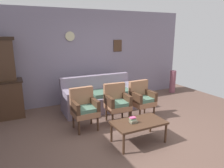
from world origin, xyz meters
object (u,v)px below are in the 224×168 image
floral_couch (100,98)px  armchair_near_cabinet (84,107)px  armchair_by_doorway (142,98)px  floor_vase_by_wall (173,82)px  book_stack_on_table (133,120)px  armchair_row_middle (117,101)px  coffee_table (139,124)px

floral_couch → armchair_near_cabinet: same height
armchair_near_cabinet → floral_couch: bearing=51.2°
armchair_by_doorway → floor_vase_by_wall: armchair_by_doorway is taller
floral_couch → book_stack_on_table: 1.97m
armchair_row_middle → book_stack_on_table: (-0.20, -1.03, -0.03)m
armchair_row_middle → coffee_table: 1.05m
armchair_by_doorway → coffee_table: armchair_by_doorway is taller
armchair_near_cabinet → book_stack_on_table: size_ratio=6.23×
armchair_row_middle → armchair_by_doorway: size_ratio=1.00×
armchair_by_doorway → book_stack_on_table: size_ratio=6.23×
coffee_table → armchair_by_doorway: bearing=53.7°
book_stack_on_table → floor_vase_by_wall: floor_vase_by_wall is taller
book_stack_on_table → armchair_row_middle: bearing=79.3°
armchair_near_cabinet → armchair_row_middle: (0.81, 0.02, 0.00)m
floral_couch → armchair_by_doorway: 1.20m
armchair_near_cabinet → floor_vase_by_wall: bearing=20.0°
floral_couch → coffee_table: size_ratio=1.99×
floral_couch → armchair_near_cabinet: (-0.76, -0.95, 0.17)m
coffee_table → book_stack_on_table: 0.16m
armchair_row_middle → floor_vase_by_wall: armchair_row_middle is taller
armchair_row_middle → coffee_table: bearing=-94.0°
floral_couch → armchair_row_middle: same height
floral_couch → armchair_row_middle: size_ratio=2.21×
floor_vase_by_wall → floral_couch: bearing=-172.3°
armchair_near_cabinet → armchair_by_doorway: bearing=0.0°
floral_couch → armchair_by_doorway: bearing=-52.7°
armchair_near_cabinet → floor_vase_by_wall: 3.93m
armchair_by_doorway → floor_vase_by_wall: (2.21, 1.34, -0.11)m
armchair_by_doorway → book_stack_on_table: bearing=-130.8°
armchair_row_middle → armchair_by_doorway: bearing=-1.5°
floral_couch → floor_vase_by_wall: (2.93, 0.40, 0.06)m
floral_couch → floor_vase_by_wall: size_ratio=2.58×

